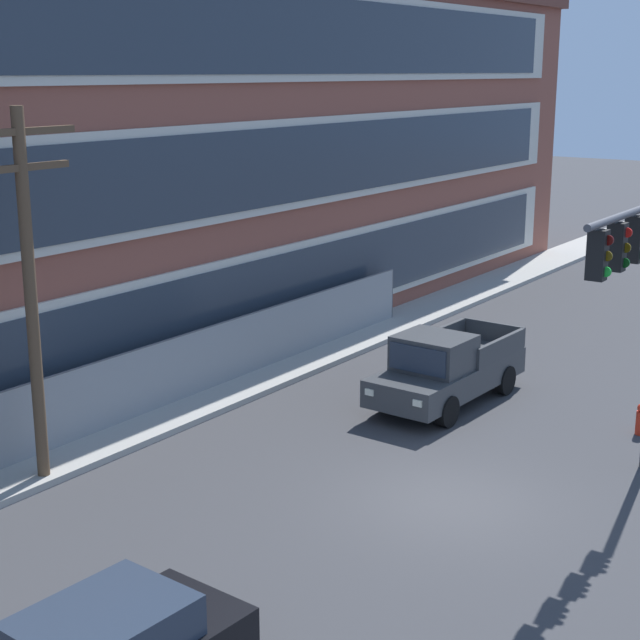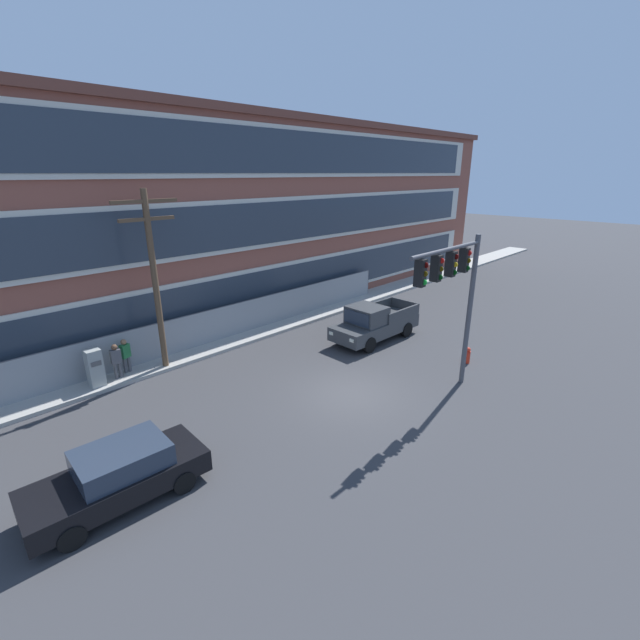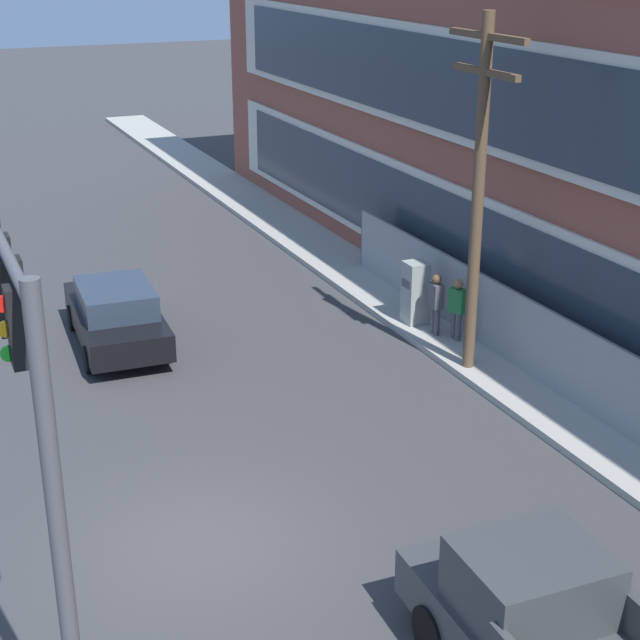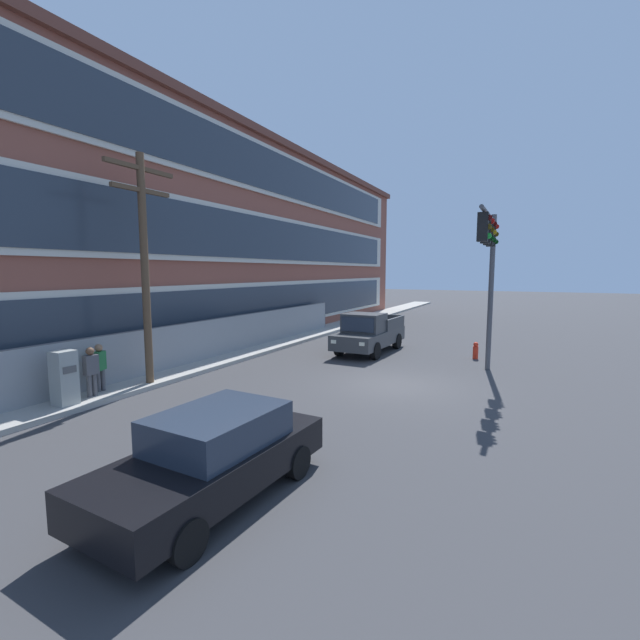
{
  "view_description": "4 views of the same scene",
  "coord_description": "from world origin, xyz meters",
  "px_view_note": "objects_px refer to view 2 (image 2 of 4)",
  "views": [
    {
      "loc": [
        -16.56,
        -8.39,
        8.52
      ],
      "look_at": [
        -1.28,
        2.31,
        3.76
      ],
      "focal_mm": 55.0,
      "sensor_mm": 36.0,
      "label": 1
    },
    {
      "loc": [
        -11.86,
        -9.74,
        8.43
      ],
      "look_at": [
        2.01,
        3.68,
        1.78
      ],
      "focal_mm": 24.0,
      "sensor_mm": 36.0,
      "label": 2
    },
    {
      "loc": [
        13.13,
        -3.7,
        9.2
      ],
      "look_at": [
        0.06,
        2.1,
        3.6
      ],
      "focal_mm": 55.0,
      "sensor_mm": 36.0,
      "label": 3
    },
    {
      "loc": [
        -14.4,
        -4.16,
        3.99
      ],
      "look_at": [
        0.51,
        3.24,
        2.1
      ],
      "focal_mm": 24.0,
      "sensor_mm": 36.0,
      "label": 4
    }
  ],
  "objects_px": {
    "sedan_black": "(119,474)",
    "fire_hydrant": "(468,355)",
    "pickup_truck_dark_grey": "(374,323)",
    "electrical_cabinet": "(95,370)",
    "traffic_signal_mast": "(455,283)",
    "utility_pole_near_corner": "(154,273)",
    "pedestrian_near_cabinet": "(126,355)",
    "pedestrian_by_fence": "(116,360)"
  },
  "relations": [
    {
      "from": "sedan_black",
      "to": "utility_pole_near_corner",
      "type": "height_order",
      "value": "utility_pole_near_corner"
    },
    {
      "from": "pickup_truck_dark_grey",
      "to": "electrical_cabinet",
      "type": "xyz_separation_m",
      "value": [
        -12.24,
        4.84,
        -0.07
      ]
    },
    {
      "from": "utility_pole_near_corner",
      "to": "pickup_truck_dark_grey",
      "type": "bearing_deg",
      "value": -26.27
    },
    {
      "from": "utility_pole_near_corner",
      "to": "electrical_cabinet",
      "type": "xyz_separation_m",
      "value": [
        -2.87,
        0.21,
        -3.55
      ]
    },
    {
      "from": "traffic_signal_mast",
      "to": "pedestrian_near_cabinet",
      "type": "distance_m",
      "value": 13.97
    },
    {
      "from": "electrical_cabinet",
      "to": "pedestrian_by_fence",
      "type": "distance_m",
      "value": 0.9
    },
    {
      "from": "traffic_signal_mast",
      "to": "pedestrian_by_fence",
      "type": "distance_m",
      "value": 14.05
    },
    {
      "from": "traffic_signal_mast",
      "to": "electrical_cabinet",
      "type": "bearing_deg",
      "value": 132.08
    },
    {
      "from": "pickup_truck_dark_grey",
      "to": "sedan_black",
      "type": "distance_m",
      "value": 14.32
    },
    {
      "from": "pedestrian_by_fence",
      "to": "sedan_black",
      "type": "bearing_deg",
      "value": -111.31
    },
    {
      "from": "traffic_signal_mast",
      "to": "pedestrian_near_cabinet",
      "type": "xyz_separation_m",
      "value": [
        -8.05,
        10.82,
        -3.65
      ]
    },
    {
      "from": "electrical_cabinet",
      "to": "pedestrian_by_fence",
      "type": "height_order",
      "value": "electrical_cabinet"
    },
    {
      "from": "fire_hydrant",
      "to": "utility_pole_near_corner",
      "type": "bearing_deg",
      "value": 136.58
    },
    {
      "from": "sedan_black",
      "to": "pedestrian_near_cabinet",
      "type": "distance_m",
      "value": 8.15
    },
    {
      "from": "electrical_cabinet",
      "to": "pedestrian_by_fence",
      "type": "bearing_deg",
      "value": 4.33
    },
    {
      "from": "utility_pole_near_corner",
      "to": "pedestrian_by_fence",
      "type": "distance_m",
      "value": 3.98
    },
    {
      "from": "traffic_signal_mast",
      "to": "electrical_cabinet",
      "type": "distance_m",
      "value": 14.59
    },
    {
      "from": "utility_pole_near_corner",
      "to": "electrical_cabinet",
      "type": "distance_m",
      "value": 4.57
    },
    {
      "from": "pickup_truck_dark_grey",
      "to": "electrical_cabinet",
      "type": "relative_size",
      "value": 3.07
    },
    {
      "from": "sedan_black",
      "to": "fire_hydrant",
      "type": "distance_m",
      "value": 15.11
    },
    {
      "from": "traffic_signal_mast",
      "to": "fire_hydrant",
      "type": "xyz_separation_m",
      "value": [
        3.51,
        0.7,
        -4.24
      ]
    },
    {
      "from": "electrical_cabinet",
      "to": "pedestrian_near_cabinet",
      "type": "xyz_separation_m",
      "value": [
        1.4,
        0.36,
        0.1
      ]
    },
    {
      "from": "pickup_truck_dark_grey",
      "to": "utility_pole_near_corner",
      "type": "relative_size",
      "value": 0.68
    },
    {
      "from": "sedan_black",
      "to": "pedestrian_by_fence",
      "type": "bearing_deg",
      "value": 68.69
    },
    {
      "from": "sedan_black",
      "to": "electrical_cabinet",
      "type": "bearing_deg",
      "value": 74.98
    },
    {
      "from": "electrical_cabinet",
      "to": "pickup_truck_dark_grey",
      "type": "bearing_deg",
      "value": -21.56
    },
    {
      "from": "sedan_black",
      "to": "pedestrian_near_cabinet",
      "type": "bearing_deg",
      "value": 66.12
    },
    {
      "from": "sedan_black",
      "to": "utility_pole_near_corner",
      "type": "xyz_separation_m",
      "value": [
        4.77,
        6.88,
        3.62
      ]
    },
    {
      "from": "pickup_truck_dark_grey",
      "to": "sedan_black",
      "type": "bearing_deg",
      "value": -170.95
    },
    {
      "from": "pedestrian_near_cabinet",
      "to": "fire_hydrant",
      "type": "relative_size",
      "value": 2.17
    },
    {
      "from": "electrical_cabinet",
      "to": "fire_hydrant",
      "type": "xyz_separation_m",
      "value": [
        12.96,
        -9.76,
        -0.49
      ]
    },
    {
      "from": "traffic_signal_mast",
      "to": "fire_hydrant",
      "type": "height_order",
      "value": "traffic_signal_mast"
    },
    {
      "from": "pickup_truck_dark_grey",
      "to": "traffic_signal_mast",
      "type": "bearing_deg",
      "value": -116.39
    },
    {
      "from": "pedestrian_near_cabinet",
      "to": "electrical_cabinet",
      "type": "bearing_deg",
      "value": -165.58
    },
    {
      "from": "pickup_truck_dark_grey",
      "to": "fire_hydrant",
      "type": "bearing_deg",
      "value": -81.66
    },
    {
      "from": "pedestrian_by_fence",
      "to": "fire_hydrant",
      "type": "xyz_separation_m",
      "value": [
        12.07,
        -9.83,
        -0.59
      ]
    },
    {
      "from": "electrical_cabinet",
      "to": "fire_hydrant",
      "type": "distance_m",
      "value": 16.24
    },
    {
      "from": "sedan_black",
      "to": "traffic_signal_mast",
      "type": "bearing_deg",
      "value": -16.56
    },
    {
      "from": "pedestrian_by_fence",
      "to": "fire_hydrant",
      "type": "bearing_deg",
      "value": -39.16
    },
    {
      "from": "sedan_black",
      "to": "electrical_cabinet",
      "type": "xyz_separation_m",
      "value": [
        1.9,
        7.09,
        0.07
      ]
    },
    {
      "from": "utility_pole_near_corner",
      "to": "pedestrian_by_fence",
      "type": "height_order",
      "value": "utility_pole_near_corner"
    },
    {
      "from": "sedan_black",
      "to": "utility_pole_near_corner",
      "type": "relative_size",
      "value": 0.59
    }
  ]
}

